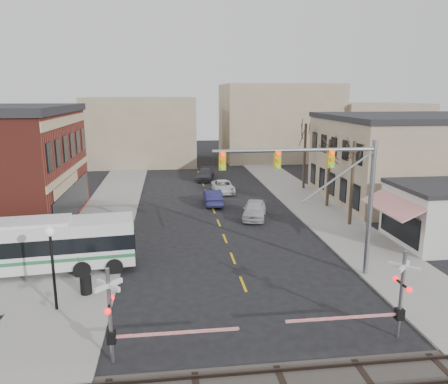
{
  "coord_description": "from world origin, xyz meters",
  "views": [
    {
      "loc": [
        -3.96,
        -20.51,
        10.48
      ],
      "look_at": [
        -0.04,
        10.21,
        3.5
      ],
      "focal_mm": 35.0,
      "sensor_mm": 36.0,
      "label": 1
    }
  ],
  "objects_px": {
    "rr_crossing_east": "(392,296)",
    "street_lamp": "(52,251)",
    "car_a": "(254,210)",
    "car_c": "(223,187)",
    "traffic_signal_mast": "(328,182)",
    "rr_crossing_west": "(121,316)",
    "car_d": "(205,174)",
    "pedestrian_far": "(82,245)",
    "pedestrian_near": "(80,263)",
    "trash_bin": "(86,285)",
    "transit_bus": "(28,246)",
    "car_b": "(213,197)"
  },
  "relations": [
    {
      "from": "rr_crossing_east",
      "to": "street_lamp",
      "type": "xyz_separation_m",
      "value": [
        -15.06,
        4.32,
        1.17
      ]
    },
    {
      "from": "car_a",
      "to": "car_c",
      "type": "relative_size",
      "value": 0.99
    },
    {
      "from": "traffic_signal_mast",
      "to": "street_lamp",
      "type": "relative_size",
      "value": 2.18
    },
    {
      "from": "rr_crossing_west",
      "to": "car_d",
      "type": "bearing_deg",
      "value": 80.2
    },
    {
      "from": "car_d",
      "to": "street_lamp",
      "type": "bearing_deg",
      "value": -95.45
    },
    {
      "from": "car_d",
      "to": "pedestrian_far",
      "type": "distance_m",
      "value": 27.52
    },
    {
      "from": "pedestrian_near",
      "to": "car_c",
      "type": "bearing_deg",
      "value": -17.52
    },
    {
      "from": "rr_crossing_east",
      "to": "street_lamp",
      "type": "height_order",
      "value": "street_lamp"
    },
    {
      "from": "car_a",
      "to": "car_d",
      "type": "distance_m",
      "value": 17.92
    },
    {
      "from": "rr_crossing_west",
      "to": "rr_crossing_east",
      "type": "xyz_separation_m",
      "value": [
        11.39,
        0.3,
        0.0
      ]
    },
    {
      "from": "pedestrian_near",
      "to": "trash_bin",
      "type": "bearing_deg",
      "value": -153.64
    },
    {
      "from": "rr_crossing_east",
      "to": "traffic_signal_mast",
      "type": "bearing_deg",
      "value": 95.43
    },
    {
      "from": "transit_bus",
      "to": "traffic_signal_mast",
      "type": "relative_size",
      "value": 1.35
    },
    {
      "from": "traffic_signal_mast",
      "to": "rr_crossing_west",
      "type": "xyz_separation_m",
      "value": [
        -10.76,
        -6.86,
        -3.73
      ]
    },
    {
      "from": "transit_bus",
      "to": "car_c",
      "type": "bearing_deg",
      "value": 55.37
    },
    {
      "from": "car_a",
      "to": "pedestrian_far",
      "type": "xyz_separation_m",
      "value": [
        -12.87,
        -7.88,
        0.15
      ]
    },
    {
      "from": "street_lamp",
      "to": "trash_bin",
      "type": "bearing_deg",
      "value": 53.75
    },
    {
      "from": "traffic_signal_mast",
      "to": "trash_bin",
      "type": "height_order",
      "value": "traffic_signal_mast"
    },
    {
      "from": "trash_bin",
      "to": "car_b",
      "type": "relative_size",
      "value": 0.21
    },
    {
      "from": "transit_bus",
      "to": "trash_bin",
      "type": "height_order",
      "value": "transit_bus"
    },
    {
      "from": "transit_bus",
      "to": "rr_crossing_east",
      "type": "height_order",
      "value": "rr_crossing_east"
    },
    {
      "from": "car_d",
      "to": "car_a",
      "type": "bearing_deg",
      "value": -69.47
    },
    {
      "from": "rr_crossing_west",
      "to": "car_b",
      "type": "relative_size",
      "value": 1.24
    },
    {
      "from": "transit_bus",
      "to": "traffic_signal_mast",
      "type": "distance_m",
      "value": 17.73
    },
    {
      "from": "car_d",
      "to": "car_c",
      "type": "bearing_deg",
      "value": -67.84
    },
    {
      "from": "rr_crossing_west",
      "to": "pedestrian_near",
      "type": "bearing_deg",
      "value": 110.51
    },
    {
      "from": "street_lamp",
      "to": "trash_bin",
      "type": "xyz_separation_m",
      "value": [
        1.15,
        1.57,
        -2.54
      ]
    },
    {
      "from": "rr_crossing_east",
      "to": "car_b",
      "type": "distance_m",
      "value": 25.07
    },
    {
      "from": "street_lamp",
      "to": "car_c",
      "type": "distance_m",
      "value": 27.94
    },
    {
      "from": "rr_crossing_east",
      "to": "car_c",
      "type": "bearing_deg",
      "value": 96.92
    },
    {
      "from": "car_b",
      "to": "car_d",
      "type": "bearing_deg",
      "value": -91.38
    },
    {
      "from": "street_lamp",
      "to": "rr_crossing_west",
      "type": "bearing_deg",
      "value": -51.55
    },
    {
      "from": "rr_crossing_west",
      "to": "trash_bin",
      "type": "bearing_deg",
      "value": 112.12
    },
    {
      "from": "car_a",
      "to": "pedestrian_near",
      "type": "distance_m",
      "value": 16.51
    },
    {
      "from": "street_lamp",
      "to": "pedestrian_far",
      "type": "distance_m",
      "value": 7.42
    },
    {
      "from": "rr_crossing_east",
      "to": "car_a",
      "type": "bearing_deg",
      "value": 96.53
    },
    {
      "from": "street_lamp",
      "to": "car_c",
      "type": "xyz_separation_m",
      "value": [
        11.46,
        25.36,
        -2.49
      ]
    },
    {
      "from": "street_lamp",
      "to": "pedestrian_far",
      "type": "height_order",
      "value": "street_lamp"
    },
    {
      "from": "car_a",
      "to": "traffic_signal_mast",
      "type": "bearing_deg",
      "value": -67.86
    },
    {
      "from": "transit_bus",
      "to": "rr_crossing_east",
      "type": "relative_size",
      "value": 2.21
    },
    {
      "from": "traffic_signal_mast",
      "to": "pedestrian_far",
      "type": "distance_m",
      "value": 15.97
    },
    {
      "from": "transit_bus",
      "to": "street_lamp",
      "type": "bearing_deg",
      "value": -61.86
    },
    {
      "from": "car_c",
      "to": "pedestrian_near",
      "type": "relative_size",
      "value": 3.01
    },
    {
      "from": "street_lamp",
      "to": "car_b",
      "type": "relative_size",
      "value": 0.93
    },
    {
      "from": "trash_bin",
      "to": "pedestrian_near",
      "type": "distance_m",
      "value": 2.65
    },
    {
      "from": "car_a",
      "to": "trash_bin",
      "type": "bearing_deg",
      "value": -116.11
    },
    {
      "from": "car_d",
      "to": "car_b",
      "type": "bearing_deg",
      "value": -79.72
    },
    {
      "from": "trash_bin",
      "to": "car_c",
      "type": "height_order",
      "value": "car_c"
    },
    {
      "from": "traffic_signal_mast",
      "to": "street_lamp",
      "type": "height_order",
      "value": "traffic_signal_mast"
    },
    {
      "from": "transit_bus",
      "to": "car_d",
      "type": "bearing_deg",
      "value": 65.3
    }
  ]
}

